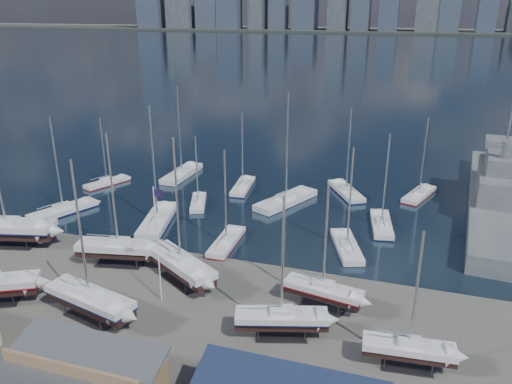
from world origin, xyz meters
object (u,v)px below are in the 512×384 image
(car_a, at_px, (47,338))
(flagpole, at_px, (158,237))
(naval_ship_east, at_px, (496,198))
(sailboat_cradle_0, at_px, (7,229))

(car_a, relative_size, flagpole, 0.33)
(naval_ship_east, distance_m, car_a, 63.71)
(sailboat_cradle_0, distance_m, car_a, 23.90)
(sailboat_cradle_0, height_order, naval_ship_east, sailboat_cradle_0)
(sailboat_cradle_0, relative_size, flagpole, 1.53)
(sailboat_cradle_0, relative_size, car_a, 4.57)
(sailboat_cradle_0, height_order, car_a, sailboat_cradle_0)
(sailboat_cradle_0, xyz_separation_m, naval_ship_east, (60.69, 32.20, -0.58))
(sailboat_cradle_0, bearing_deg, naval_ship_east, 14.57)
(sailboat_cradle_0, height_order, flagpole, sailboat_cradle_0)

